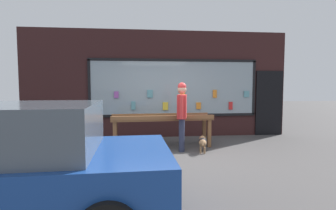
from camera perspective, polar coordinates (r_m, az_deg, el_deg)
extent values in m
plane|color=#474444|center=(6.12, -0.46, -11.11)|extent=(40.00, 40.00, 0.00)
cube|color=#331919|center=(8.30, -2.15, 4.55)|extent=(8.27, 0.20, 3.34)
cube|color=#8C9EA8|center=(8.22, 1.38, 3.75)|extent=(5.19, 0.03, 1.72)
cube|color=black|center=(8.26, 1.39, 9.73)|extent=(5.27, 0.06, 0.08)
cube|color=black|center=(8.27, 1.37, -2.22)|extent=(5.27, 0.06, 0.08)
cube|color=black|center=(8.28, -16.74, 3.58)|extent=(0.08, 0.06, 1.72)
cube|color=black|center=(8.94, 18.13, 3.58)|extent=(0.08, 0.06, 1.72)
cube|color=yellow|center=(8.22, -14.85, -0.31)|extent=(0.15, 0.03, 0.23)
cube|color=#994CA5|center=(8.14, -11.19, 2.21)|extent=(0.13, 0.03, 0.20)
cube|color=#5999A5|center=(8.13, -7.54, -0.12)|extent=(0.13, 0.03, 0.25)
cube|color=#5999A5|center=(8.11, -3.95, 2.47)|extent=(0.17, 0.03, 0.23)
cube|color=yellow|center=(8.17, -0.57, -0.25)|extent=(0.17, 0.03, 0.24)
cube|color=yellow|center=(8.22, 3.17, 2.50)|extent=(0.16, 0.03, 0.24)
cube|color=orange|center=(8.34, 6.67, -0.17)|extent=(0.15, 0.03, 0.21)
cube|color=orange|center=(8.45, 10.16, 2.42)|extent=(0.13, 0.03, 0.25)
cube|color=red|center=(8.64, 13.48, -0.15)|extent=(0.12, 0.03, 0.25)
cube|color=#5999A5|center=(8.81, 16.73, 2.29)|extent=(0.17, 0.03, 0.20)
cube|color=black|center=(9.19, 21.14, 0.39)|extent=(0.90, 0.04, 2.10)
cube|color=brown|center=(6.71, -11.49, -6.68)|extent=(0.09, 0.09, 0.72)
cube|color=brown|center=(7.04, 8.97, -6.13)|extent=(0.09, 0.09, 0.72)
cube|color=brown|center=(7.15, -11.34, -5.99)|extent=(0.09, 0.09, 0.72)
cube|color=brown|center=(7.46, 7.89, -5.53)|extent=(0.09, 0.09, 0.72)
cube|color=brown|center=(6.93, -1.28, -3.06)|extent=(2.67, 0.74, 0.04)
cube|color=brown|center=(6.65, -0.96, -2.85)|extent=(2.65, 0.19, 0.12)
cube|color=brown|center=(7.19, -1.57, -2.31)|extent=(2.65, 0.19, 0.12)
cube|color=red|center=(6.71, -11.24, -3.10)|extent=(0.17, 0.22, 0.02)
cube|color=#2659B2|center=(6.76, -8.86, -3.05)|extent=(0.18, 0.21, 0.02)
cube|color=#338C4C|center=(6.74, -6.64, -3.04)|extent=(0.20, 0.25, 0.02)
cube|color=#338C4C|center=(6.77, -4.15, -2.95)|extent=(0.18, 0.22, 0.03)
cube|color=#338C4C|center=(6.96, -2.16, -2.79)|extent=(0.16, 0.23, 0.02)
cube|color=black|center=(6.92, 0.00, -2.78)|extent=(0.20, 0.22, 0.03)
cube|color=#2659B2|center=(6.89, 2.34, -2.80)|extent=(0.16, 0.24, 0.03)
cube|color=#994CA5|center=(7.18, 3.78, -2.52)|extent=(0.14, 0.23, 0.03)
cube|color=#2659B2|center=(7.21, 5.53, -2.56)|extent=(0.15, 0.19, 0.02)
cube|color=#994CA5|center=(7.32, 7.82, -2.42)|extent=(0.18, 0.23, 0.03)
cylinder|color=#2D334C|center=(6.46, 2.98, -6.58)|extent=(0.14, 0.14, 0.82)
cylinder|color=#2D334C|center=(6.62, 3.05, -6.32)|extent=(0.14, 0.14, 0.82)
cube|color=red|center=(6.45, 3.04, -0.34)|extent=(0.31, 0.50, 0.58)
cylinder|color=red|center=(6.16, 2.92, -0.42)|extent=(0.09, 0.09, 0.55)
cylinder|color=red|center=(6.73, 3.15, -0.02)|extent=(0.09, 0.09, 0.55)
sphere|color=tan|center=(6.43, 3.06, 3.40)|extent=(0.22, 0.22, 0.22)
sphere|color=red|center=(6.43, 3.06, 3.99)|extent=(0.21, 0.21, 0.21)
ellipsoid|color=#99724C|center=(6.46, 7.54, -8.06)|extent=(0.26, 0.40, 0.19)
ellipsoid|color=black|center=(6.46, 7.54, -7.98)|extent=(0.24, 0.26, 0.20)
sphere|color=#99724C|center=(6.67, 7.51, -7.34)|extent=(0.17, 0.17, 0.17)
cylinder|color=#99724C|center=(6.25, 7.58, -8.22)|extent=(0.05, 0.10, 0.12)
cylinder|color=#99724C|center=(6.60, 7.92, -9.32)|extent=(0.04, 0.04, 0.15)
cylinder|color=#99724C|center=(6.60, 7.09, -9.32)|extent=(0.04, 0.04, 0.15)
cylinder|color=#99724C|center=(6.39, 7.97, -9.78)|extent=(0.04, 0.04, 0.15)
cylinder|color=#99724C|center=(6.39, 7.11, -9.77)|extent=(0.04, 0.04, 0.15)
cylinder|color=black|center=(4.25, -10.87, -13.92)|extent=(0.61, 0.20, 0.60)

